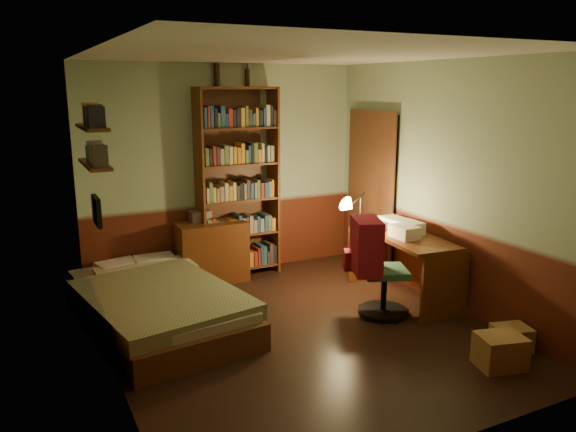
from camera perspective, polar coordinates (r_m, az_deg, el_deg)
name	(u,v)px	position (r m, az deg, el deg)	size (l,w,h in m)	color
floor	(299,332)	(5.59, 1.17, -11.69)	(3.50, 4.00, 0.02)	black
ceiling	(301,53)	(5.08, 1.31, 16.23)	(3.50, 4.00, 0.02)	silver
wall_back	(224,172)	(6.99, -6.47, 4.51)	(3.50, 0.02, 2.60)	#9BB390
wall_left	(102,220)	(4.65, -18.36, -0.41)	(0.02, 4.00, 2.60)	#9BB390
wall_right	(447,186)	(6.18, 15.85, 2.98)	(0.02, 4.00, 2.60)	#9BB390
wall_front	(453,259)	(3.58, 16.43, -4.19)	(3.50, 0.02, 2.60)	#9BB390
doorway	(372,193)	(7.21, 8.54, 2.29)	(0.06, 0.90, 2.00)	black
door_trim	(370,194)	(7.19, 8.32, 2.27)	(0.02, 0.98, 2.08)	#4C2916
bed	(155,290)	(5.80, -13.32, -7.32)	(1.23, 2.30, 0.68)	#617447
dresser	(212,252)	(6.88, -7.71, -3.63)	(0.83, 0.41, 0.73)	#522910
mini_stereo	(200,216)	(6.86, -8.95, 0.01)	(0.24, 0.19, 0.13)	#B2B2B7
bookshelf	(238,184)	(6.90, -5.13, 3.28)	(1.00, 0.31, 2.32)	#522910
bottle_left	(217,75)	(6.84, -7.25, 14.01)	(0.07, 0.07, 0.26)	black
bottle_right	(247,78)	(6.98, -4.16, 13.84)	(0.06, 0.06, 0.21)	black
desk	(403,267)	(6.39, 11.63, -5.07)	(0.57, 1.38, 0.74)	#522910
paper_stack	(370,224)	(6.47, 8.34, -0.82)	(0.20, 0.27, 0.11)	silver
desk_lamp	(361,202)	(6.42, 7.38, 1.47)	(0.19, 0.19, 0.63)	black
office_chair	(385,274)	(5.88, 9.78, -5.79)	(0.45, 0.39, 0.89)	#2F5C42
red_jacket	(366,203)	(5.73, 7.93, 1.30)	(0.26, 0.47, 0.56)	maroon
wall_shelf_lower	(95,164)	(5.68, -19.04, 4.98)	(0.20, 0.90, 0.03)	#522910
wall_shelf_upper	(92,127)	(5.65, -19.30, 8.49)	(0.20, 0.90, 0.03)	#522910
framed_picture	(97,211)	(5.24, -18.87, 0.48)	(0.04, 0.32, 0.26)	black
cardboard_box_a	(500,351)	(5.20, 20.75, -12.73)	(0.38, 0.30, 0.28)	olive
cardboard_box_b	(511,338)	(5.55, 21.73, -11.46)	(0.31, 0.26, 0.22)	olive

